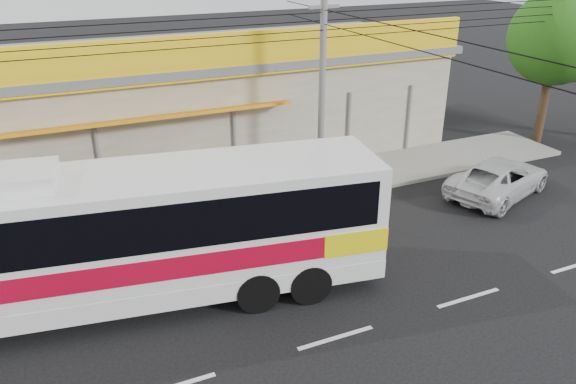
# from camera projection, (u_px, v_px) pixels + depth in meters

# --- Properties ---
(ground) EXTENTS (120.00, 120.00, 0.00)m
(ground) POSITION_uv_depth(u_px,v_px,m) (292.00, 284.00, 15.46)
(ground) COLOR black
(ground) RESTS_ON ground
(sidewalk) EXTENTS (30.00, 3.20, 0.15)m
(sidewalk) POSITION_uv_depth(u_px,v_px,m) (224.00, 198.00, 20.42)
(sidewalk) COLOR gray
(sidewalk) RESTS_ON ground
(lane_markings) EXTENTS (50.00, 0.12, 0.01)m
(lane_markings) POSITION_uv_depth(u_px,v_px,m) (336.00, 338.00, 13.38)
(lane_markings) COLOR silver
(lane_markings) RESTS_ON ground
(storefront_building) EXTENTS (22.60, 9.20, 5.70)m
(storefront_building) POSITION_uv_depth(u_px,v_px,m) (181.00, 101.00, 24.11)
(storefront_building) COLOR gray
(storefront_building) RESTS_ON ground
(coach_bus) EXTENTS (13.11, 4.64, 3.96)m
(coach_bus) POSITION_uv_depth(u_px,v_px,m) (136.00, 229.00, 13.92)
(coach_bus) COLOR silver
(coach_bus) RESTS_ON ground
(motorbike_dark) EXTENTS (2.00, 0.63, 1.19)m
(motorbike_dark) POSITION_uv_depth(u_px,v_px,m) (21.00, 230.00, 16.73)
(motorbike_dark) COLOR black
(motorbike_dark) RESTS_ON sidewalk
(white_car) EXTENTS (5.20, 3.67, 1.32)m
(white_car) POSITION_uv_depth(u_px,v_px,m) (499.00, 178.00, 20.61)
(white_car) COLOR silver
(white_car) RESTS_ON ground
(utility_pole) EXTENTS (34.00, 14.00, 7.37)m
(utility_pole) POSITION_uv_depth(u_px,v_px,m) (324.00, 24.00, 18.77)
(utility_pole) COLOR #60605E
(utility_pole) RESTS_ON ground
(tree_near) EXTENTS (4.11, 4.11, 6.81)m
(tree_near) POSITION_uv_depth(u_px,v_px,m) (559.00, 41.00, 24.41)
(tree_near) COLOR #331E14
(tree_near) RESTS_ON ground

